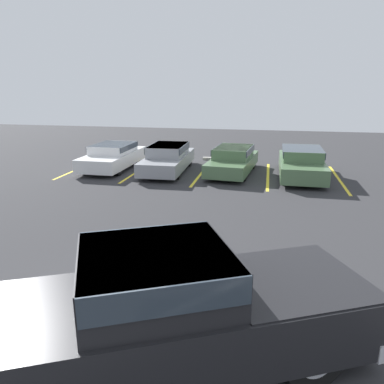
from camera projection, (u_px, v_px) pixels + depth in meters
name	position (u px, v px, depth m)	size (l,w,h in m)	color
ground_plane	(87.00, 347.00, 5.75)	(60.00, 60.00, 0.00)	#2D2D30
stall_stripe_a	(82.00, 167.00, 18.36)	(0.12, 5.24, 0.01)	yellow
stall_stripe_b	(140.00, 170.00, 17.78)	(0.12, 5.24, 0.01)	yellow
stall_stripe_c	(202.00, 173.00, 17.21)	(0.12, 5.24, 0.01)	yellow
stall_stripe_d	(268.00, 176.00, 16.63)	(0.12, 5.24, 0.01)	yellow
stall_stripe_e	(339.00, 179.00, 16.06)	(0.12, 5.24, 0.01)	yellow
pickup_truck	(177.00, 309.00, 5.17)	(5.80, 4.17, 1.80)	black
parked_sedan_a	(113.00, 155.00, 17.95)	(1.87, 4.41, 1.18)	silver
parked_sedan_b	(168.00, 157.00, 17.34)	(1.85, 4.69, 1.24)	gray
parked_sedan_c	(233.00, 159.00, 17.01)	(2.14, 4.55, 1.19)	#4C6B47
parked_sedan_d	(301.00, 162.00, 16.21)	(1.85, 4.58, 1.27)	#4C6B47
wheel_stop_curb	(220.00, 159.00, 20.06)	(1.89, 0.20, 0.14)	#B7B2A8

